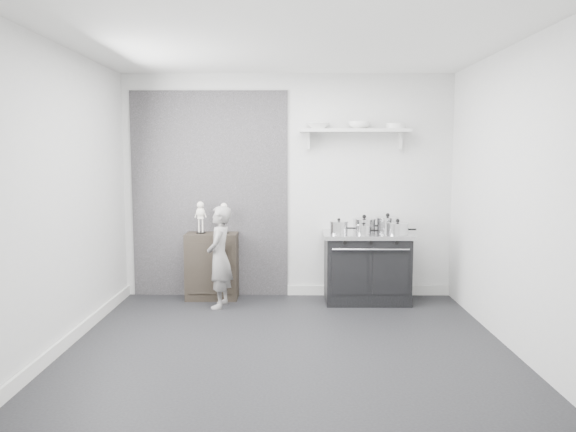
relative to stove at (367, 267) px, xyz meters
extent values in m
plane|color=black|center=(-0.93, -1.48, -0.41)|extent=(4.00, 4.00, 0.00)
cube|color=silver|center=(-0.93, 0.32, 0.94)|extent=(4.00, 0.02, 2.70)
cube|color=silver|center=(-0.93, -3.28, 0.94)|extent=(4.00, 0.02, 2.70)
cube|color=silver|center=(-2.93, -1.48, 0.94)|extent=(0.02, 3.60, 2.70)
cube|color=silver|center=(1.07, -1.48, 0.94)|extent=(0.02, 3.60, 2.70)
cube|color=silver|center=(-0.93, -1.48, 2.29)|extent=(4.00, 3.60, 0.02)
cube|color=black|center=(-1.88, 0.31, 0.84)|extent=(1.90, 0.02, 2.50)
cube|color=silver|center=(0.07, 0.30, -0.35)|extent=(2.00, 0.03, 0.12)
cube|color=silver|center=(-2.91, -1.48, -0.35)|extent=(0.03, 3.60, 0.12)
cube|color=silver|center=(-0.13, 0.19, 1.61)|extent=(1.30, 0.26, 0.04)
cube|color=silver|center=(-0.68, 0.26, 1.49)|extent=(0.03, 0.12, 0.20)
cube|color=silver|center=(0.42, 0.26, 1.49)|extent=(0.03, 0.12, 0.20)
cube|color=black|center=(0.00, 0.00, -0.03)|extent=(0.97, 0.58, 0.77)
cube|color=silver|center=(0.00, 0.00, 0.38)|extent=(1.03, 0.62, 0.05)
cube|color=black|center=(-0.23, -0.29, -0.01)|extent=(0.41, 0.02, 0.50)
cube|color=black|center=(0.23, -0.29, -0.01)|extent=(0.41, 0.02, 0.50)
cylinder|color=silver|center=(0.00, -0.32, 0.26)|extent=(0.87, 0.02, 0.02)
cylinder|color=black|center=(-0.29, -0.30, 0.34)|extent=(0.04, 0.03, 0.04)
cylinder|color=black|center=(0.00, -0.30, 0.34)|extent=(0.04, 0.03, 0.04)
cylinder|color=black|center=(0.29, -0.30, 0.34)|extent=(0.04, 0.03, 0.04)
cube|color=black|center=(-1.84, 0.13, -0.02)|extent=(0.61, 0.36, 0.80)
imported|color=gray|center=(-1.70, -0.25, 0.17)|extent=(0.33, 0.46, 1.16)
cylinder|color=silver|center=(-0.34, -0.08, 0.47)|extent=(0.21, 0.21, 0.13)
cylinder|color=silver|center=(-0.34, -0.08, 0.55)|extent=(0.21, 0.21, 0.01)
sphere|color=black|center=(-0.34, -0.08, 0.57)|extent=(0.04, 0.04, 0.04)
cylinder|color=black|center=(-0.20, -0.08, 0.47)|extent=(0.10, 0.02, 0.02)
cylinder|color=silver|center=(-0.02, 0.10, 0.48)|extent=(0.26, 0.26, 0.14)
cylinder|color=silver|center=(-0.02, 0.10, 0.56)|extent=(0.27, 0.27, 0.01)
sphere|color=black|center=(-0.02, 0.10, 0.59)|extent=(0.05, 0.05, 0.05)
cylinder|color=black|center=(0.15, 0.10, 0.48)|extent=(0.10, 0.02, 0.02)
cylinder|color=silver|center=(0.26, 0.12, 0.49)|extent=(0.27, 0.27, 0.16)
cylinder|color=silver|center=(0.26, 0.12, 0.57)|extent=(0.27, 0.27, 0.01)
sphere|color=black|center=(0.26, 0.12, 0.60)|extent=(0.05, 0.05, 0.05)
cylinder|color=black|center=(0.43, 0.12, 0.49)|extent=(0.10, 0.02, 0.02)
cylinder|color=silver|center=(0.32, -0.16, 0.47)|extent=(0.25, 0.25, 0.12)
cylinder|color=silver|center=(0.32, -0.16, 0.54)|extent=(0.25, 0.25, 0.01)
sphere|color=black|center=(0.32, -0.16, 0.57)|extent=(0.04, 0.04, 0.04)
cylinder|color=black|center=(0.49, -0.16, 0.47)|extent=(0.10, 0.02, 0.02)
cylinder|color=silver|center=(-0.07, -0.17, 0.46)|extent=(0.17, 0.17, 0.10)
cylinder|color=silver|center=(-0.07, -0.17, 0.51)|extent=(0.18, 0.18, 0.01)
sphere|color=black|center=(-0.07, -0.17, 0.54)|extent=(0.03, 0.03, 0.03)
cylinder|color=black|center=(0.06, -0.17, 0.46)|extent=(0.10, 0.02, 0.02)
imported|color=white|center=(-0.57, 0.19, 1.66)|extent=(0.28, 0.28, 0.07)
imported|color=white|center=(-0.08, 0.19, 1.67)|extent=(0.27, 0.27, 0.08)
cylinder|color=silver|center=(0.35, 0.19, 1.66)|extent=(0.23, 0.23, 0.06)
camera|label=1|loc=(-0.90, -6.52, 1.31)|focal=35.00mm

